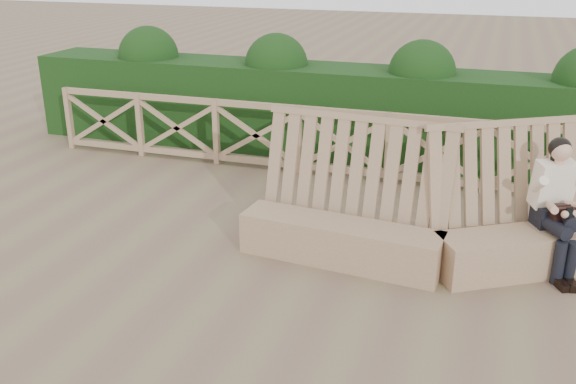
% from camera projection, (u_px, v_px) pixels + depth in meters
% --- Properties ---
extents(ground, '(60.00, 60.00, 0.00)m').
position_uv_depth(ground, '(265.00, 279.00, 7.05)').
color(ground, brown).
rests_on(ground, ground).
extents(bench, '(4.47, 1.89, 1.62)m').
position_uv_depth(bench, '(438.00, 230.00, 7.29)').
color(bench, '#886B4D').
rests_on(bench, ground).
extents(woman, '(0.63, 0.95, 1.50)m').
position_uv_depth(woman, '(557.00, 201.00, 7.04)').
color(woman, black).
rests_on(woman, ground).
extents(guardrail, '(10.10, 0.09, 1.10)m').
position_uv_depth(guardrail, '(342.00, 143.00, 9.95)').
color(guardrail, '#997B59').
rests_on(guardrail, ground).
extents(hedge, '(12.00, 1.20, 1.50)m').
position_uv_depth(hedge, '(359.00, 113.00, 10.94)').
color(hedge, black).
rests_on(hedge, ground).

